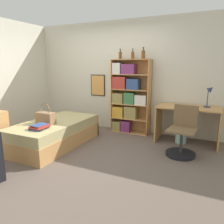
{
  "coord_description": "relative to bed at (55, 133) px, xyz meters",
  "views": [
    {
      "loc": [
        2.22,
        -3.26,
        1.57
      ],
      "look_at": [
        0.58,
        0.19,
        0.75
      ],
      "focal_mm": 35.0,
      "sensor_mm": 36.0,
      "label": 1
    }
  ],
  "objects": [
    {
      "name": "bottle_green",
      "position": [
        0.79,
        1.44,
        1.55
      ],
      "size": [
        0.07,
        0.07,
        0.23
      ],
      "color": "brown",
      "rests_on": "bookcase"
    },
    {
      "name": "wall_back",
      "position": [
        0.6,
        1.62,
        1.06
      ],
      "size": [
        10.0,
        0.09,
        2.6
      ],
      "color": "beige",
      "rests_on": "ground_plane"
    },
    {
      "name": "desk",
      "position": [
        2.37,
        1.26,
        0.29
      ],
      "size": [
        1.22,
        0.64,
        0.76
      ],
      "color": "tan",
      "rests_on": "ground_plane"
    },
    {
      "name": "desk_chair",
      "position": [
        2.37,
        0.56,
        0.04
      ],
      "size": [
        0.51,
        0.51,
        0.88
      ],
      "color": "black",
      "rests_on": "ground_plane"
    },
    {
      "name": "bed",
      "position": [
        0.0,
        0.0,
        0.0
      ],
      "size": [
        0.98,
        1.86,
        0.49
      ],
      "color": "tan",
      "rests_on": "ground_plane"
    },
    {
      "name": "handbag",
      "position": [
        -0.02,
        -0.22,
        0.36
      ],
      "size": [
        0.36,
        0.17,
        0.39
      ],
      "color": "#93704C",
      "rests_on": "bed"
    },
    {
      "name": "ground_plane",
      "position": [
        0.61,
        -0.02,
        -0.24
      ],
      "size": [
        14.0,
        14.0,
        0.0
      ],
      "primitive_type": "plane",
      "color": "#66564C"
    },
    {
      "name": "book_stack_on_bed",
      "position": [
        0.12,
        -0.53,
        0.28
      ],
      "size": [
        0.28,
        0.34,
        0.08
      ],
      "color": "#334C84",
      "rests_on": "bed"
    },
    {
      "name": "bookcase",
      "position": [
        0.98,
        1.43,
        0.6
      ],
      "size": [
        0.9,
        0.28,
        1.71
      ],
      "color": "tan",
      "rests_on": "ground_plane"
    },
    {
      "name": "bottle_brown",
      "position": [
        1.08,
        1.47,
        1.55
      ],
      "size": [
        0.07,
        0.07,
        0.23
      ],
      "color": "brown",
      "rests_on": "bookcase"
    },
    {
      "name": "waste_bin",
      "position": [
        2.27,
        1.19,
        -0.11
      ],
      "size": [
        0.22,
        0.22,
        0.26
      ],
      "color": "#99C1B2",
      "rests_on": "ground_plane"
    },
    {
      "name": "desk_lamp",
      "position": [
        2.73,
        1.37,
        0.81
      ],
      "size": [
        0.19,
        0.14,
        0.44
      ],
      "color": "navy",
      "rests_on": "desk"
    },
    {
      "name": "bottle_clear",
      "position": [
        1.34,
        1.42,
        1.56
      ],
      "size": [
        0.08,
        0.08,
        0.25
      ],
      "color": "brown",
      "rests_on": "bookcase"
    }
  ]
}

